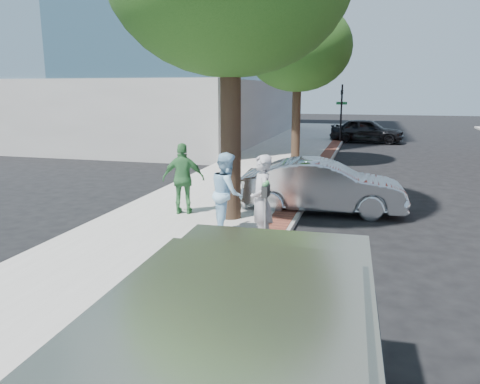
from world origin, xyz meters
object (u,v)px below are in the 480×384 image
(person_gray, at_px, (261,201))
(person_officer, at_px, (227,193))
(sedan_silver, at_px, (323,186))
(person_green, at_px, (183,179))
(bg_car, at_px, (367,131))
(parking_meter, at_px, (266,201))

(person_gray, distance_m, person_officer, 1.26)
(sedan_silver, bearing_deg, person_green, 111.15)
(person_gray, bearing_deg, bg_car, 152.32)
(person_officer, bearing_deg, person_gray, -147.68)
(person_officer, height_order, bg_car, person_officer)
(person_officer, xyz_separation_m, sedan_silver, (1.93, 3.01, -0.34))
(parking_meter, distance_m, bg_car, 23.18)
(person_gray, relative_size, sedan_silver, 0.43)
(person_gray, distance_m, sedan_silver, 3.89)
(parking_meter, bearing_deg, person_gray, 119.01)
(person_green, relative_size, sedan_silver, 0.42)
(sedan_silver, bearing_deg, bg_car, -7.61)
(bg_car, bearing_deg, person_officer, 179.83)
(person_officer, height_order, sedan_silver, person_officer)
(person_officer, relative_size, person_green, 0.99)
(person_gray, relative_size, bg_car, 0.42)
(person_officer, bearing_deg, parking_meter, -152.45)
(sedan_silver, distance_m, bg_car, 19.10)
(sedan_silver, bearing_deg, person_officer, 142.62)
(person_gray, xyz_separation_m, sedan_silver, (0.93, 3.76, -0.38))
(person_officer, bearing_deg, person_green, 30.97)
(person_officer, relative_size, sedan_silver, 0.41)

